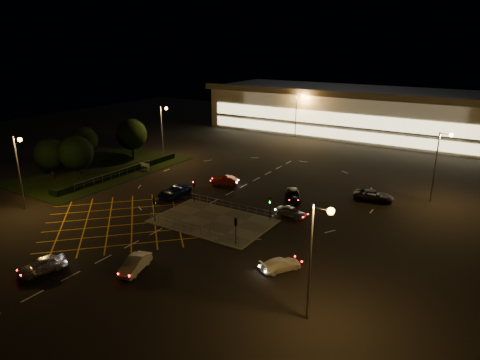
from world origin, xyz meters
The scene contains 27 objects.
ground centered at (0.00, 0.00, 0.00)m, with size 180.00×180.00×0.00m, color black.
pedestrian_island centered at (2.00, -2.00, 0.06)m, with size 14.00×9.00×0.12m, color #4C4944.
grass_verge centered at (-28.00, 6.00, 0.04)m, with size 18.00×30.00×0.08m, color black.
hedge centered at (-23.00, 6.00, 0.50)m, with size 2.00×26.00×1.00m, color black.
supermarket centered at (0.00, 61.95, 5.31)m, with size 72.00×26.50×10.50m.
streetlight_sw centered at (-21.56, -12.00, 6.56)m, with size 1.78×0.56×10.03m.
streetlight_se centered at (20.44, -14.00, 6.56)m, with size 1.78×0.56×10.03m.
streetlight_nw centered at (-23.56, 18.00, 6.56)m, with size 1.78×0.56×10.03m.
streetlight_ne centered at (24.44, 20.00, 6.56)m, with size 1.78×0.56×10.03m.
streetlight_far_left centered at (-9.56, 48.00, 6.56)m, with size 1.78×0.56×10.03m.
signal_sw centered at (-4.00, -5.99, 2.37)m, with size 0.28×0.30×3.15m.
signal_se centered at (8.00, -5.99, 2.37)m, with size 0.28×0.30×3.15m.
signal_nw centered at (-4.00, 1.99, 2.37)m, with size 0.28×0.30×3.15m.
signal_ne centered at (8.00, 1.99, 2.37)m, with size 0.28×0.30×3.15m.
tree_a centered at (-30.00, -2.00, 4.33)m, with size 5.04×5.04×6.86m.
tree_b centered at (-32.00, 6.00, 4.64)m, with size 5.40×5.40×7.35m.
tree_c centered at (-28.00, 14.00, 4.95)m, with size 5.76×5.76×7.84m.
tree_d centered at (-34.00, 20.00, 4.02)m, with size 4.68×4.68×6.37m.
tree_e centered at (-26.00, 0.00, 4.64)m, with size 5.40×5.40×7.35m.
car_near_silver centered at (-5.00, -20.91, 0.77)m, with size 1.83×4.55×1.55m, color silver.
car_queue_white centered at (2.53, -15.91, 0.73)m, with size 1.53×4.40×1.45m, color #BABABA.
car_left_blue centered at (-8.10, 2.54, 0.77)m, with size 2.54×5.51×1.53m, color #0C1D4A.
car_far_dkgrey centered at (7.18, 10.43, 0.73)m, with size 2.03×5.00×1.45m, color black.
car_right_silver centered at (9.67, 4.69, 0.69)m, with size 1.62×4.03×1.37m, color #989A9E.
car_circ_red centered at (-4.94, 10.91, 0.70)m, with size 1.48×4.24×1.40m, color #9F240B.
car_east_grey centered at (17.06, 16.11, 0.76)m, with size 2.52×5.47×1.52m, color black.
car_approach_white centered at (14.64, -8.18, 0.62)m, with size 1.73×4.25×1.23m, color silver.
Camera 1 is at (31.14, -42.15, 21.59)m, focal length 32.00 mm.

